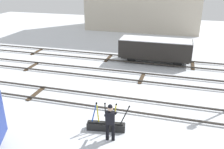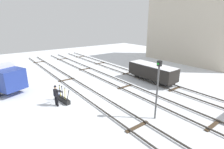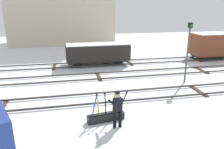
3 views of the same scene
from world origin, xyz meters
The scene contains 9 objects.
ground_plane centered at (0.00, 0.00, 0.00)m, with size 60.00×60.00×0.00m, color silver.
track_main_line centered at (0.00, 0.00, 0.11)m, with size 44.00×1.94×0.18m.
track_siding_near centered at (0.00, 4.11, 0.11)m, with size 44.00×1.94×0.18m.
track_siding_far centered at (0.00, 7.78, 0.11)m, with size 44.00×1.94×0.18m.
switch_lever_frame centered at (-0.62, -2.47, 0.25)m, with size 2.02×0.62×1.45m.
rail_worker centered at (-0.23, -3.13, 1.01)m, with size 0.61×0.71×1.79m.
signal_post centered at (5.87, 1.75, 2.55)m, with size 0.24×0.32×4.21m.
apartment_building centered at (-2.70, 21.40, 5.98)m, with size 14.51×6.63×11.94m.
freight_car_mid_siding centered at (0.45, 7.78, 1.17)m, with size 5.76×1.94×1.98m.
Camera 2 is at (12.47, -7.06, 6.59)m, focal length 27.03 mm.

